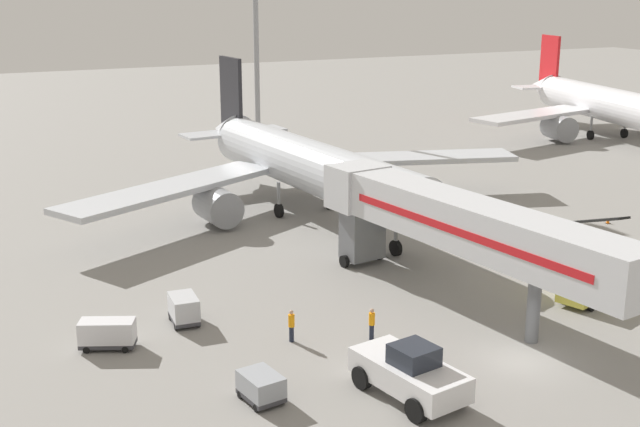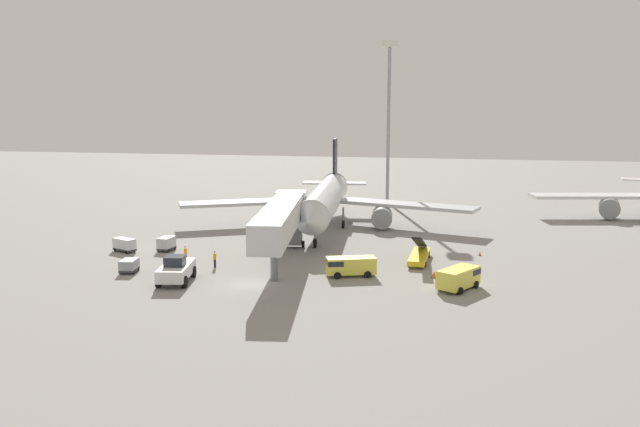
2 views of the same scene
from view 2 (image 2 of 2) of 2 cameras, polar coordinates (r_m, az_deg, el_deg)
The scene contains 15 objects.
ground_plane at distance 61.97m, azimuth -6.07°, elevation -6.11°, with size 300.00×300.00×0.00m, color gray.
airplane_at_gate at distance 88.27m, azimuth 0.51°, elevation 1.19°, with size 40.66×36.41×11.40m.
jet_bridge at distance 68.14m, azimuth -3.32°, elevation -0.45°, with size 6.58×23.49×6.54m.
pushback_tug at distance 63.42m, azimuth -12.38°, elevation -4.79°, with size 3.63×6.07×2.60m.
belt_loader_truck at distance 70.81m, azimuth 8.60°, elevation -3.55°, with size 2.06×7.31×3.38m.
service_van_outer_left at distance 64.27m, azimuth 2.58°, elevation -4.51°, with size 5.10×3.28×1.87m.
service_van_mid_right at distance 61.11m, azimuth 11.98°, elevation -5.41°, with size 4.02×4.90×1.93m.
baggage_cart_far_left at distance 77.97m, azimuth -16.60°, elevation -2.59°, with size 3.02×2.21×1.53m.
baggage_cart_outer_right at distance 77.29m, azimuth -13.18°, elevation -2.53°, with size 1.52×2.26×1.57m.
baggage_cart_near_right at distance 68.38m, azimuth -16.22°, elevation -4.33°, with size 1.77×2.28×1.31m.
ground_crew_worker_foreground at distance 68.49m, azimuth -9.11°, elevation -3.89°, with size 0.40×0.40×1.73m.
ground_crew_worker_midground at distance 71.34m, azimuth -11.58°, elevation -3.42°, with size 0.47×0.47×1.75m.
safety_cone_alpha at distance 75.15m, azimuth 13.70°, elevation -3.38°, with size 0.32×0.32×0.49m.
safety_cone_bravo at distance 64.75m, azimuth 9.86°, elevation -5.21°, with size 0.46×0.46×0.70m.
apron_light_mast at distance 111.46m, azimuth 6.00°, elevation 10.39°, with size 2.40×2.40×26.87m.
Camera 2 is at (18.74, -56.70, 16.56)m, focal length 36.91 mm.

